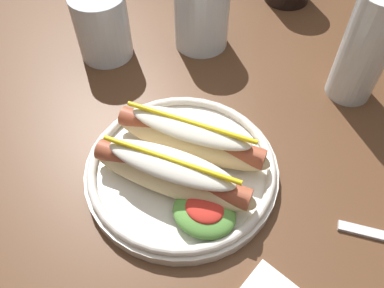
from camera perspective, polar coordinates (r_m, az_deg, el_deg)
dining_table at (r=0.61m, az=7.11°, el=-4.63°), size 1.36×1.08×0.74m
hot_dog_plate at (r=0.48m, az=-1.44°, el=-3.04°), size 0.25×0.25×0.08m
water_cup at (r=0.67m, az=1.43°, el=18.81°), size 0.09×0.09×0.12m
extra_cup at (r=0.66m, az=-13.16°, el=16.64°), size 0.09×0.09×0.11m
glass_bottle at (r=0.60m, az=24.62°, el=13.50°), size 0.07×0.07×0.23m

